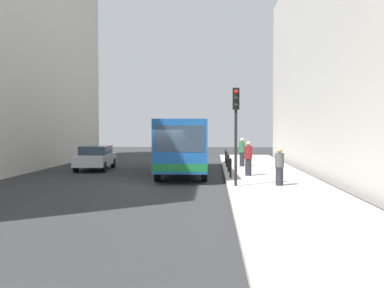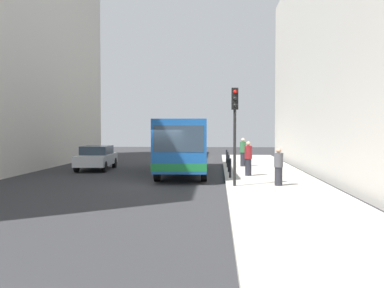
# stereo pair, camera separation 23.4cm
# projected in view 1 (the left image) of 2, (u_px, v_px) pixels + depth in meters

# --- Properties ---
(ground_plane) EXTENTS (80.00, 80.00, 0.00)m
(ground_plane) POSITION_uv_depth(u_px,v_px,m) (157.00, 184.00, 20.24)
(ground_plane) COLOR #2D2D30
(sidewalk) EXTENTS (4.40, 40.00, 0.15)m
(sidewalk) POSITION_uv_depth(u_px,v_px,m) (274.00, 183.00, 19.97)
(sidewalk) COLOR #ADA89E
(sidewalk) RESTS_ON ground
(building_right) EXTENTS (7.00, 32.00, 13.29)m
(building_right) POSITION_uv_depth(u_px,v_px,m) (380.00, 52.00, 23.43)
(building_right) COLOR #BCB7AD
(building_right) RESTS_ON ground
(bus) EXTENTS (2.92, 11.10, 3.00)m
(bus) POSITION_uv_depth(u_px,v_px,m) (184.00, 143.00, 25.13)
(bus) COLOR #19519E
(bus) RESTS_ON ground
(car_beside_bus) EXTENTS (2.02, 4.48, 1.48)m
(car_beside_bus) POSITION_uv_depth(u_px,v_px,m) (96.00, 157.00, 27.04)
(car_beside_bus) COLOR silver
(car_beside_bus) RESTS_ON ground
(traffic_light) EXTENTS (0.28, 0.33, 4.10)m
(traffic_light) POSITION_uv_depth(u_px,v_px,m) (236.00, 118.00, 18.27)
(traffic_light) COLOR black
(traffic_light) RESTS_ON sidewalk
(bollard_near) EXTENTS (0.11, 0.11, 0.95)m
(bollard_near) POSITION_uv_depth(u_px,v_px,m) (231.00, 168.00, 21.39)
(bollard_near) COLOR black
(bollard_near) RESTS_ON sidewalk
(bollard_mid) EXTENTS (0.11, 0.11, 0.95)m
(bollard_mid) POSITION_uv_depth(u_px,v_px,m) (229.00, 163.00, 24.30)
(bollard_mid) COLOR black
(bollard_mid) RESTS_ON sidewalk
(bollard_far) EXTENTS (0.11, 0.11, 0.95)m
(bollard_far) POSITION_uv_depth(u_px,v_px,m) (227.00, 160.00, 27.21)
(bollard_far) COLOR black
(bollard_far) RESTS_ON sidewalk
(bollard_farthest) EXTENTS (0.11, 0.11, 0.95)m
(bollard_farthest) POSITION_uv_depth(u_px,v_px,m) (226.00, 157.00, 30.13)
(bollard_farthest) COLOR black
(bollard_farthest) RESTS_ON sidewalk
(pedestrian_near_signal) EXTENTS (0.38, 0.38, 1.59)m
(pedestrian_near_signal) POSITION_uv_depth(u_px,v_px,m) (280.00, 167.00, 18.48)
(pedestrian_near_signal) COLOR #26262D
(pedestrian_near_signal) RESTS_ON sidewalk
(pedestrian_mid_sidewalk) EXTENTS (0.38, 0.38, 1.75)m
(pedestrian_mid_sidewalk) POSITION_uv_depth(u_px,v_px,m) (248.00, 158.00, 22.36)
(pedestrian_mid_sidewalk) COLOR #26262D
(pedestrian_mid_sidewalk) RESTS_ON sidewalk
(pedestrian_far_sidewalk) EXTENTS (0.38, 0.38, 1.81)m
(pedestrian_far_sidewalk) POSITION_uv_depth(u_px,v_px,m) (242.00, 152.00, 27.86)
(pedestrian_far_sidewalk) COLOR #26262D
(pedestrian_far_sidewalk) RESTS_ON sidewalk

